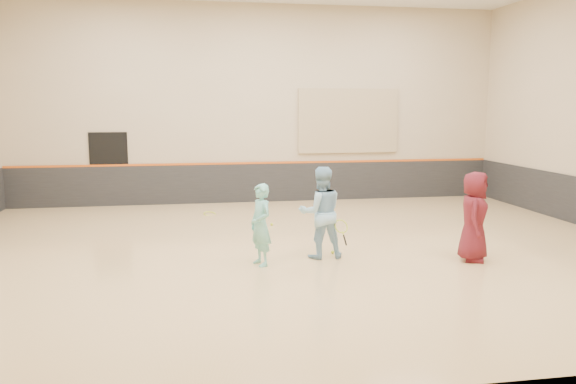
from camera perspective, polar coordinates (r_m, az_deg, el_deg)
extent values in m
cube|color=tan|center=(11.80, 0.66, -6.29)|extent=(15.00, 12.00, 0.20)
cube|color=#C8B392|center=(17.35, -2.92, 8.85)|extent=(15.00, 0.02, 6.00)
cube|color=#C8B392|center=(5.59, 11.97, 8.98)|extent=(15.00, 0.02, 6.00)
cube|color=#232326|center=(17.47, -2.85, 0.95)|extent=(14.90, 0.04, 1.20)
cube|color=#D85914|center=(17.38, -2.86, 2.97)|extent=(14.90, 0.03, 0.06)
cube|color=tan|center=(17.84, 6.15, 7.20)|extent=(3.20, 0.08, 2.00)
cube|color=black|center=(17.47, -17.70, 2.20)|extent=(1.10, 0.05, 2.20)
imported|color=#7CD7CD|center=(10.47, -2.78, -3.34)|extent=(0.55, 0.66, 1.54)
imported|color=#98CBEC|center=(10.97, 3.35, -2.10)|extent=(0.90, 0.71, 1.80)
imported|color=maroon|center=(11.32, 18.37, -2.38)|extent=(0.89, 1.01, 1.73)
sphere|color=#D3E535|center=(11.44, 4.55, -6.11)|extent=(0.07, 0.07, 0.07)
sphere|color=yellow|center=(11.28, 19.20, -1.68)|extent=(0.07, 0.07, 0.07)
sphere|color=#C9E435|center=(14.04, -1.67, -3.30)|extent=(0.07, 0.07, 0.07)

